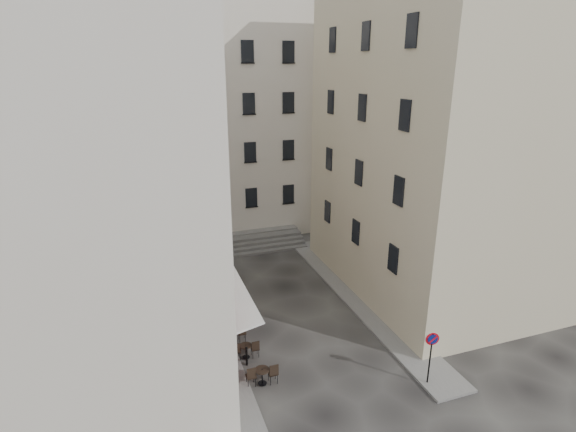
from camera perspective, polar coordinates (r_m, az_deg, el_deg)
name	(u,v)px	position (r m, az deg, el deg)	size (l,w,h in m)	color
ground	(305,340)	(23.46, 2.14, -15.42)	(90.00, 90.00, 0.00)	black
sidewalk_left	(203,315)	(25.79, -10.79, -12.19)	(2.00, 22.00, 0.12)	slate
sidewalk_right	(357,297)	(27.41, 8.76, -10.09)	(2.00, 18.00, 0.12)	slate
building_left	(47,136)	(21.51, -28.25, 8.90)	(12.20, 16.20, 20.60)	beige
building_right	(453,134)	(28.15, 20.27, 9.70)	(12.20, 14.20, 18.60)	#C8B994
building_back	(210,115)	(37.77, -9.92, 12.57)	(18.20, 10.20, 18.60)	beige
cafe_storefront	(214,312)	(22.33, -9.38, -11.92)	(1.74, 7.30, 3.50)	#460A0C
stone_steps	(244,243)	(33.95, -5.57, -3.47)	(9.00, 3.15, 0.80)	#575552
bollard_near	(247,355)	(21.58, -5.28, -17.21)	(0.12, 0.12, 0.98)	black
bollard_mid	(230,317)	(24.44, -7.34, -12.59)	(0.12, 0.12, 0.98)	black
bollard_far	(218,287)	(27.45, -8.91, -8.95)	(0.12, 0.12, 0.98)	black
no_parking_sign	(431,348)	(20.55, 17.74, -15.72)	(0.58, 0.18, 2.59)	black
bistro_table_a	(262,374)	(20.52, -3.33, -19.45)	(1.36, 0.64, 0.96)	black
bistro_table_b	(246,350)	(22.08, -5.40, -16.53)	(1.24, 0.58, 0.87)	black
bistro_table_c	(233,334)	(23.21, -7.02, -14.64)	(1.27, 0.59, 0.89)	black
bistro_table_d	(242,314)	(24.81, -5.88, -12.26)	(1.21, 0.57, 0.85)	black
bistro_table_e	(225,295)	(26.65, -8.00, -9.90)	(1.34, 0.63, 0.94)	black
pedestrian	(241,316)	(23.98, -5.95, -12.48)	(0.57, 0.37, 1.57)	black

